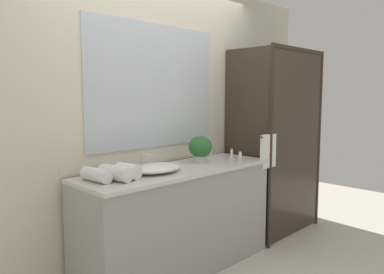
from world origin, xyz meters
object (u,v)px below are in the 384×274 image
(amenity_bottle_conditioner, at_px, (211,153))
(rolled_towel_middle, at_px, (115,173))
(sink_basin, at_px, (157,168))
(rolled_towel_far_edge, at_px, (128,171))
(amenity_bottle_shampoo, at_px, (232,153))
(rolled_towel_near_edge, at_px, (96,175))
(amenity_bottle_lotion, at_px, (240,157))
(faucet, at_px, (144,164))
(potted_plant, at_px, (200,148))

(amenity_bottle_conditioner, distance_m, rolled_towel_middle, 1.28)
(sink_basin, bearing_deg, rolled_towel_far_edge, -176.17)
(amenity_bottle_shampoo, bearing_deg, sink_basin, -178.46)
(sink_basin, height_order, rolled_towel_near_edge, rolled_towel_near_edge)
(sink_basin, xyz_separation_m, rolled_towel_middle, (-0.40, -0.02, 0.02))
(amenity_bottle_lotion, xyz_separation_m, rolled_towel_near_edge, (-1.38, 0.20, 0.00))
(faucet, bearing_deg, rolled_towel_middle, -154.81)
(faucet, xyz_separation_m, rolled_towel_far_edge, (-0.29, -0.18, 0.01))
(potted_plant, xyz_separation_m, rolled_towel_far_edge, (-0.85, -0.08, -0.08))
(amenity_bottle_shampoo, distance_m, rolled_towel_middle, 1.37)
(amenity_bottle_lotion, bearing_deg, rolled_towel_near_edge, 171.60)
(faucet, relative_size, rolled_towel_middle, 0.69)
(sink_basin, relative_size, amenity_bottle_conditioner, 4.90)
(sink_basin, distance_m, amenity_bottle_lotion, 0.88)
(sink_basin, distance_m, rolled_towel_near_edge, 0.51)
(amenity_bottle_lotion, xyz_separation_m, rolled_towel_middle, (-1.27, 0.13, 0.01))
(amenity_bottle_conditioner, bearing_deg, rolled_towel_middle, -169.74)
(sink_basin, bearing_deg, amenity_bottle_lotion, -9.99)
(amenity_bottle_shampoo, relative_size, amenity_bottle_lotion, 1.03)
(sink_basin, xyz_separation_m, potted_plant, (0.56, 0.06, 0.10))
(rolled_towel_near_edge, distance_m, rolled_towel_middle, 0.13)
(amenity_bottle_conditioner, xyz_separation_m, rolled_towel_middle, (-1.26, -0.23, 0.01))
(amenity_bottle_lotion, distance_m, rolled_towel_near_edge, 1.39)
(amenity_bottle_lotion, distance_m, rolled_towel_far_edge, 1.17)
(rolled_towel_middle, relative_size, rolled_towel_far_edge, 1.30)
(rolled_towel_middle, bearing_deg, amenity_bottle_shampoo, 2.05)
(faucet, bearing_deg, potted_plant, -10.09)
(potted_plant, distance_m, amenity_bottle_lotion, 0.39)
(potted_plant, distance_m, amenity_bottle_shampoo, 0.42)
(potted_plant, bearing_deg, rolled_towel_near_edge, -179.26)
(amenity_bottle_conditioner, relative_size, amenity_bottle_shampoo, 0.94)
(sink_basin, xyz_separation_m, rolled_towel_near_edge, (-0.51, 0.05, 0.01))
(amenity_bottle_shampoo, relative_size, rolled_towel_middle, 0.38)
(amenity_bottle_shampoo, distance_m, rolled_towel_far_edge, 1.26)
(potted_plant, height_order, amenity_bottle_conditioner, potted_plant)
(amenity_bottle_lotion, relative_size, rolled_towel_far_edge, 0.48)
(potted_plant, relative_size, amenity_bottle_lotion, 2.69)
(potted_plant, height_order, amenity_bottle_lotion, potted_plant)
(rolled_towel_near_edge, xyz_separation_m, rolled_towel_middle, (0.11, -0.07, 0.01))
(faucet, bearing_deg, rolled_towel_far_edge, -147.49)
(amenity_bottle_lotion, bearing_deg, amenity_bottle_conditioner, 91.39)
(potted_plant, xyz_separation_m, rolled_towel_middle, (-0.96, -0.09, -0.08))
(faucet, distance_m, amenity_bottle_conditioner, 0.86)
(faucet, distance_m, rolled_towel_near_edge, 0.52)
(amenity_bottle_conditioner, bearing_deg, potted_plant, -154.70)
(sink_basin, bearing_deg, amenity_bottle_conditioner, 13.39)
(amenity_bottle_conditioner, bearing_deg, faucet, -177.31)
(rolled_towel_near_edge, relative_size, rolled_towel_middle, 1.05)
(sink_basin, relative_size, rolled_towel_far_edge, 2.27)
(rolled_towel_far_edge, bearing_deg, faucet, 32.51)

